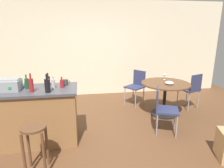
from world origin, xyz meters
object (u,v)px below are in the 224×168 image
at_px(wine_glass, 165,75).
at_px(dining_table, 165,90).
at_px(bottle_2, 48,81).
at_px(bottle_3, 53,84).
at_px(toolbox, 5,85).
at_px(folding_chair_left, 136,85).
at_px(serving_bowl, 169,83).
at_px(wooden_stool, 35,140).
at_px(folding_chair_near, 163,107).
at_px(bottle_4, 62,84).
at_px(bottle_1, 31,85).
at_px(bottle_5, 47,85).
at_px(kitchen_island, 35,116).
at_px(cup_0, 27,84).
at_px(bottle_0, 27,83).
at_px(folding_chair_far, 191,88).
at_px(cup_1, 66,82).

bearing_deg(wine_glass, dining_table, -108.24).
distance_m(bottle_2, bottle_3, 0.23).
xyz_separation_m(toolbox, wine_glass, (3.11, 1.01, -0.17)).
xyz_separation_m(bottle_2, bottle_3, (0.11, -0.20, -0.01)).
relative_size(folding_chair_left, serving_bowl, 4.89).
xyz_separation_m(dining_table, folding_chair_left, (-0.45, 0.72, -0.05)).
bearing_deg(bottle_2, bottle_3, -60.63).
bearing_deg(bottle_2, wooden_stool, -93.69).
height_order(dining_table, folding_chair_left, folding_chair_left).
distance_m(folding_chair_near, serving_bowl, 0.78).
distance_m(dining_table, bottle_4, 2.30).
relative_size(dining_table, bottle_1, 3.63).
relative_size(dining_table, bottle_5, 3.68).
distance_m(kitchen_island, bottle_5, 0.68).
xyz_separation_m(wooden_stool, bottle_2, (0.06, 0.99, 0.54)).
distance_m(kitchen_island, cup_0, 0.54).
bearing_deg(bottle_4, toolbox, -178.86).
xyz_separation_m(bottle_1, bottle_3, (0.30, 0.16, -0.03)).
xyz_separation_m(toolbox, bottle_0, (0.31, 0.05, 0.00)).
height_order(bottle_1, bottle_3, bottle_1).
distance_m(wooden_stool, toolbox, 1.10).
height_order(folding_chair_near, bottle_4, bottle_4).
bearing_deg(bottle_1, bottle_3, 27.87).
distance_m(folding_chair_far, toolbox, 3.92).
distance_m(folding_chair_far, bottle_0, 3.61).
bearing_deg(bottle_4, cup_0, 165.51).
relative_size(wooden_stool, cup_1, 5.58).
relative_size(dining_table, bottle_4, 5.71).
height_order(dining_table, folding_chair_far, folding_chair_far).
height_order(dining_table, toolbox, toolbox).
relative_size(bottle_5, serving_bowl, 1.60).
xyz_separation_m(bottle_1, bottle_4, (0.44, 0.16, -0.04)).
height_order(folding_chair_near, bottle_0, bottle_0).
relative_size(bottle_1, bottle_5, 1.01).
bearing_deg(bottle_5, bottle_1, 167.39).
relative_size(folding_chair_near, folding_chair_far, 0.97).
xyz_separation_m(wooden_stool, folding_chair_near, (2.09, 0.74, 0.02)).
xyz_separation_m(toolbox, cup_1, (0.92, 0.17, -0.04)).
bearing_deg(kitchen_island, folding_chair_near, -1.31).
height_order(folding_chair_left, serving_bowl, folding_chair_left).
xyz_separation_m(bottle_0, bottle_5, (0.36, -0.25, 0.02)).
bearing_deg(toolbox, cup_0, 30.79).
bearing_deg(bottle_0, kitchen_island, -24.55).
distance_m(wooden_stool, cup_0, 1.11).
bearing_deg(dining_table, bottle_4, -162.03).
bearing_deg(bottle_5, folding_chair_left, 40.95).
height_order(dining_table, folding_chair_near, folding_chair_near).
height_order(folding_chair_left, cup_0, cup_0).
bearing_deg(bottle_0, wooden_stool, -73.59).
relative_size(bottle_4, cup_1, 1.55).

